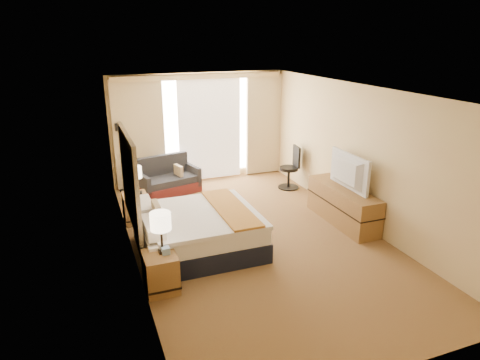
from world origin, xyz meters
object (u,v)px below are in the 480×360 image
object	(u,v)px
floor_lamp	(120,144)
bed	(198,231)
loveseat	(168,181)
desk_chair	(291,170)
nightstand_left	(161,272)
television	(344,172)
media_dresser	(343,205)
lamp_right	(135,173)
lamp_left	(161,222)
nightstand_right	(136,208)

from	to	relation	value
floor_lamp	bed	bearing A→B (deg)	-76.08
loveseat	desk_chair	distance (m)	2.86
nightstand_left	television	size ratio (longest dim) A/B	0.48
desk_chair	media_dresser	bearing A→B (deg)	-81.47
media_dresser	television	world-z (taller)	television
bed	lamp_right	xyz separation A→B (m)	(-0.76, 1.58, 0.63)
nightstand_left	floor_lamp	size ratio (longest dim) A/B	0.35
lamp_left	television	bearing A→B (deg)	15.43
bed	floor_lamp	size ratio (longest dim) A/B	1.22
nightstand_left	loveseat	bearing A→B (deg)	76.67
nightstand_left	lamp_left	world-z (taller)	lamp_left
lamp_left	nightstand_right	bearing A→B (deg)	91.16
floor_lamp	desk_chair	world-z (taller)	floor_lamp
nightstand_right	lamp_right	bearing A→B (deg)	39.49
nightstand_right	lamp_right	distance (m)	0.70
desk_chair	lamp_left	xyz separation A→B (m)	(-3.62, -3.11, 0.58)
media_dresser	loveseat	world-z (taller)	loveseat
loveseat	floor_lamp	bearing A→B (deg)	138.47
television	lamp_right	bearing A→B (deg)	67.61
nightstand_right	nightstand_left	bearing A→B (deg)	-90.00
bed	television	distance (m)	2.92
bed	desk_chair	xyz separation A→B (m)	(2.86, 2.18, 0.10)
loveseat	television	world-z (taller)	television
loveseat	lamp_left	xyz separation A→B (m)	(-0.86, -3.83, 0.75)
nightstand_left	media_dresser	world-z (taller)	media_dresser
nightstand_right	media_dresser	xyz separation A→B (m)	(3.70, -1.45, 0.07)
media_dresser	lamp_left	xyz separation A→B (m)	(-3.65, -1.02, 0.67)
nightstand_right	media_dresser	world-z (taller)	media_dresser
desk_chair	lamp_left	world-z (taller)	lamp_left
floor_lamp	loveseat	bearing A→B (deg)	-27.49
bed	loveseat	distance (m)	2.90
lamp_left	lamp_right	world-z (taller)	lamp_left
media_dresser	floor_lamp	world-z (taller)	floor_lamp
nightstand_left	loveseat	xyz separation A→B (m)	(0.91, 3.86, -0.00)
nightstand_left	floor_lamp	xyz separation A→B (m)	(-0.03, 4.35, 0.84)
floor_lamp	media_dresser	bearing A→B (deg)	-41.50
loveseat	media_dresser	bearing A→B (deg)	-59.27
bed	desk_chair	world-z (taller)	desk_chair
floor_lamp	nightstand_right	bearing A→B (deg)	-89.07
media_dresser	loveseat	bearing A→B (deg)	134.77
nightstand_left	bed	xyz separation A→B (m)	(0.81, 0.96, 0.07)
loveseat	lamp_right	bearing A→B (deg)	-137.36
bed	lamp_left	distance (m)	1.38
nightstand_right	lamp_right	size ratio (longest dim) A/B	1.02
desk_chair	television	size ratio (longest dim) A/B	0.87
nightstand_left	floor_lamp	bearing A→B (deg)	90.40
desk_chair	television	distance (m)	2.20
nightstand_right	desk_chair	world-z (taller)	desk_chair
media_dresser	desk_chair	xyz separation A→B (m)	(-0.03, 2.09, 0.10)
nightstand_right	lamp_left	bearing A→B (deg)	-88.84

